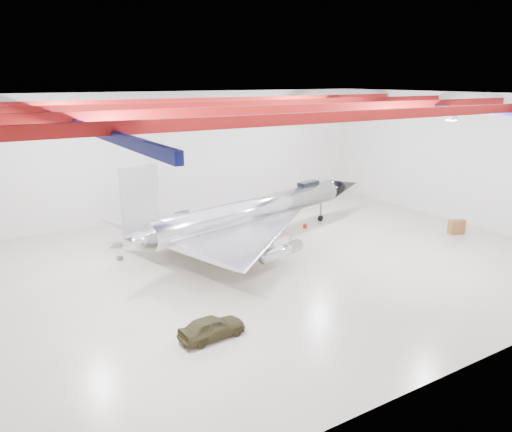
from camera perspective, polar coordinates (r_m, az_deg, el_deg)
floor at (r=33.70m, az=0.91°, el=-5.54°), size 40.00×40.00×0.00m
wall_back at (r=45.31m, az=-9.39°, el=6.91°), size 40.00×0.00×40.00m
wall_right at (r=45.95m, az=22.60°, el=6.05°), size 0.00×30.00×30.00m
ceiling at (r=31.48m, az=1.00°, el=13.50°), size 40.00×40.00×0.00m
ceiling_structure at (r=31.51m, az=0.99°, el=12.27°), size 39.50×29.50×1.08m
jet_aircraft at (r=37.21m, az=-0.29°, el=0.28°), size 25.67×18.13×7.11m
jeep at (r=24.57m, az=-5.07°, el=-12.55°), size 3.38×1.52×1.13m
desk at (r=43.10m, az=21.94°, el=-1.17°), size 1.39×1.00×1.15m
toolbox_red at (r=38.17m, az=-8.74°, el=-2.94°), size 0.52×0.48×0.29m
engine_drum at (r=36.21m, az=3.96°, el=-3.74°), size 0.49×0.49×0.38m
parts_bin at (r=41.29m, az=1.57°, el=-1.25°), size 0.63×0.53×0.41m
crate_small at (r=35.67m, az=-15.31°, el=-4.68°), size 0.41×0.35×0.26m
tool_chest at (r=41.87m, az=5.66°, el=-1.14°), size 0.45×0.45×0.34m
oil_barrel at (r=35.42m, az=-5.33°, el=-4.17°), size 0.75×0.67×0.44m
spares_box at (r=41.96m, az=-6.78°, el=-1.15°), size 0.46×0.46×0.31m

